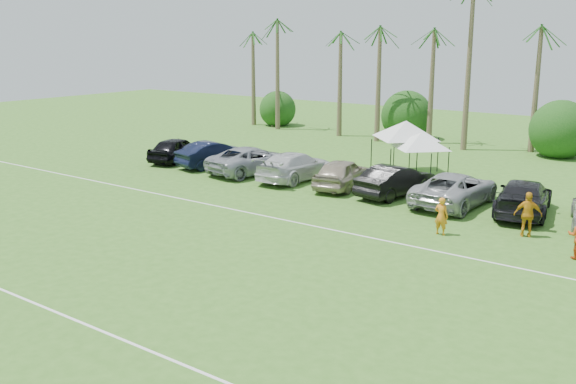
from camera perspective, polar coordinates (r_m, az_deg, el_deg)
The scene contains 23 objects.
field_lines at distance 24.60m, azimuth -8.93°, elevation -5.58°, with size 80.00×12.10×0.01m.
palm_tree_0 at distance 60.25m, azimuth -3.74°, elevation 13.14°, with size 2.40×2.40×8.90m.
palm_tree_1 at distance 57.18m, azimuth 0.21°, elevation 14.01°, with size 2.40×2.40×9.90m.
palm_tree_2 at distance 54.40m, azimuth 4.63°, elevation 14.89°, with size 2.40×2.40×10.90m.
palm_tree_3 at distance 52.43m, azimuth 8.51°, elevation 15.76°, with size 2.40×2.40×11.90m.
palm_tree_4 at distance 50.64m, azimuth 12.51°, elevation 12.75°, with size 2.40×2.40×8.90m.
palm_tree_5 at distance 49.14m, azimuth 16.94°, elevation 13.49°, with size 2.40×2.40×9.90m.
palm_tree_6 at distance 47.95m, azimuth 21.64°, elevation 14.17°, with size 2.40×2.40×10.90m.
bush_tree_0 at distance 59.50m, azimuth -0.79°, elevation 7.68°, with size 4.00×4.00×4.00m.
bush_tree_1 at distance 52.76m, azimuth 10.64°, elevation 6.67°, with size 4.00×4.00×4.00m.
bush_tree_2 at distance 48.83m, azimuth 23.45°, elevation 5.22°, with size 4.00×4.00×4.00m.
sideline_player_a at distance 27.31m, azimuth 13.47°, elevation -2.09°, with size 0.58×0.38×1.60m, color orange.
sideline_player_c at distance 28.04m, azimuth 20.56°, elevation -1.89°, with size 1.10×0.46×1.88m, color orange.
canopy_tent_left at distance 38.95m, azimuth 10.47°, elevation 6.25°, with size 4.54×4.54×3.68m.
canopy_tent_right at distance 37.55m, azimuth 11.75°, elevation 5.19°, with size 3.86×3.86×3.13m.
parked_car_0 at distance 42.83m, azimuth -9.84°, elevation 3.76°, with size 1.91×4.74×1.61m, color black.
parked_car_1 at distance 40.72m, azimuth -6.57°, elevation 3.37°, with size 1.71×4.90×1.61m, color black.
parked_car_2 at distance 38.58m, azimuth -3.20°, elevation 2.86°, with size 2.68×5.81×1.61m, color #9699A1.
parked_car_3 at distance 36.69m, azimuth 0.66°, elevation 2.31°, with size 2.26×5.56×1.61m, color silver.
parked_car_4 at distance 34.89m, azimuth 4.82°, elevation 1.67°, with size 1.91×4.74×1.61m, color tan.
parked_car_5 at distance 33.47m, azimuth 9.56°, elevation 1.01°, with size 1.71×4.90×1.61m, color black.
parked_car_6 at distance 32.24m, azimuth 14.63°, elevation 0.26°, with size 2.68×5.81×1.61m, color #9E9FA2.
parked_car_7 at distance 31.57m, azimuth 20.20°, elevation -0.43°, with size 2.26×5.56×1.61m, color black.
Camera 1 is at (16.61, -8.25, 8.07)m, focal length 40.00 mm.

